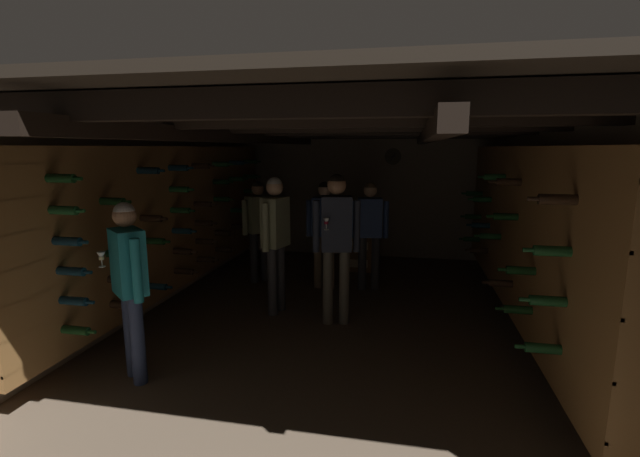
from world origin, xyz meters
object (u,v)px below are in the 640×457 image
person_guest_mid_left (275,232)px  person_guest_near_left (129,276)px  person_guest_far_left (259,222)px  display_bottle (356,227)px  wine_crate_stack (360,252)px  person_guest_far_right (370,226)px  person_host_center (336,234)px  person_guest_rear_center (325,225)px

person_guest_mid_left → person_guest_near_left: bearing=-112.4°
person_guest_far_left → person_guest_mid_left: 1.36m
display_bottle → person_guest_mid_left: 2.26m
wine_crate_stack → person_guest_far_right: person_guest_far_right is taller
display_bottle → person_guest_far_left: person_guest_far_left is taller
person_guest_near_left → person_host_center: bearing=46.4°
person_guest_mid_left → person_guest_rear_center: bearing=69.7°
wine_crate_stack → display_bottle: 0.44m
wine_crate_stack → person_guest_near_left: 4.30m
person_guest_near_left → person_guest_mid_left: person_guest_mid_left is taller
person_host_center → person_guest_rear_center: person_host_center is taller
wine_crate_stack → person_guest_far_right: bearing=-76.2°
person_host_center → person_guest_near_left: bearing=-133.6°
person_guest_mid_left → person_guest_far_right: 1.55m
display_bottle → person_guest_far_left: bearing=-145.8°
display_bottle → person_guest_rear_center: bearing=-107.2°
person_host_center → person_guest_mid_left: size_ratio=1.03×
person_guest_mid_left → display_bottle: bearing=71.2°
wine_crate_stack → person_guest_rear_center: 1.31m
display_bottle → person_guest_rear_center: person_guest_rear_center is taller
person_guest_near_left → person_guest_rear_center: bearing=68.4°
wine_crate_stack → person_guest_near_left: (-1.54, -3.96, 0.65)m
wine_crate_stack → person_guest_far_left: person_guest_far_left is taller
person_guest_near_left → person_guest_far_right: 3.46m
display_bottle → person_host_center: bearing=-88.5°
display_bottle → person_guest_near_left: 4.21m
person_host_center → person_guest_mid_left: person_host_center is taller
person_guest_far_left → person_guest_far_right: person_guest_far_right is taller
person_guest_mid_left → person_host_center: bearing=-14.4°
person_guest_rear_center → person_guest_far_right: (0.64, 0.07, -0.00)m
person_host_center → person_guest_rear_center: size_ratio=1.12×
person_guest_mid_left → person_guest_far_right: (1.04, 1.15, -0.09)m
person_guest_far_left → person_guest_rear_center: size_ratio=0.99×
wine_crate_stack → person_guest_far_left: size_ratio=0.39×
person_guest_far_left → display_bottle: bearing=34.2°
person_host_center → person_guest_near_left: 2.22m
display_bottle → person_host_center: person_host_center is taller
wine_crate_stack → person_guest_rear_center: bearing=-110.2°
wine_crate_stack → person_guest_far_right: 1.21m
person_guest_near_left → wine_crate_stack: bearing=68.8°
person_guest_mid_left → person_guest_far_left: bearing=118.1°
person_guest_far_left → person_guest_mid_left: size_ratio=0.91×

